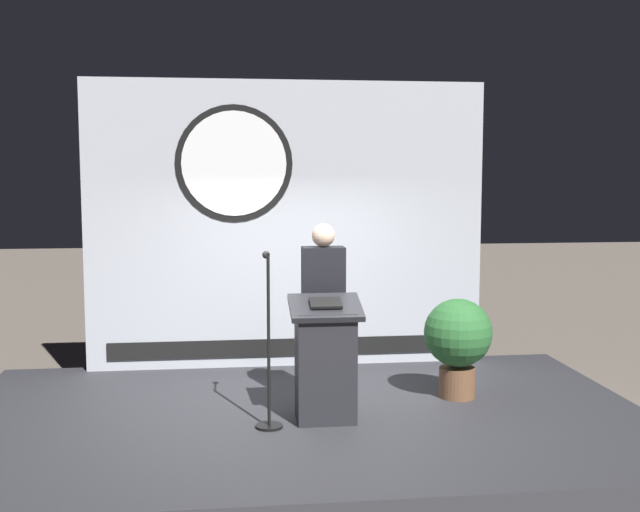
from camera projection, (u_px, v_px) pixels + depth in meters
The scene contains 7 objects.
ground_plane at pixel (304, 444), 7.27m from camera, with size 40.00×40.00×0.00m, color #6B6056.
stage_platform at pixel (304, 429), 7.26m from camera, with size 6.40×4.00×0.30m, color #333338.
banner_display at pixel (285, 224), 8.89m from camera, with size 4.53×0.12×3.25m.
podium at pixel (325, 361), 6.98m from camera, with size 0.64×0.49×1.12m.
speaker_person at pixel (323, 313), 7.42m from camera, with size 0.40×0.26×1.74m.
microphone_stand at pixel (269, 366), 6.81m from camera, with size 0.24×0.47×1.54m.
potted_plant at pixel (458, 338), 7.69m from camera, with size 0.67×0.67×0.99m.
Camera 1 is at (-0.70, -7.02, 2.51)m, focal length 43.86 mm.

